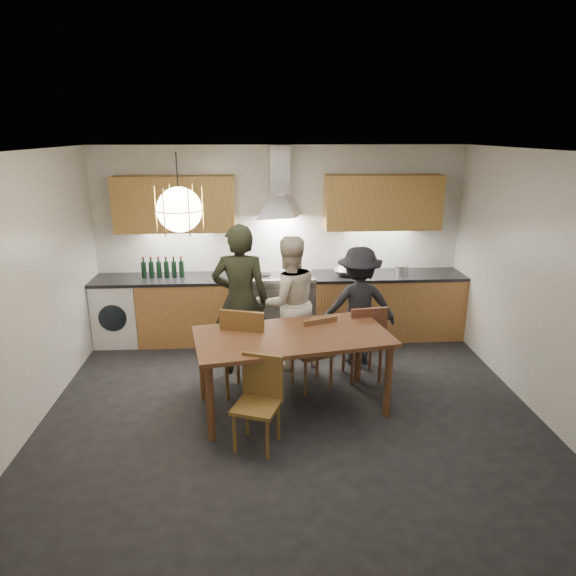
{
  "coord_description": "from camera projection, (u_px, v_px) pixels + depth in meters",
  "views": [
    {
      "loc": [
        -0.32,
        -4.71,
        2.77
      ],
      "look_at": [
        -0.0,
        0.4,
        1.2
      ],
      "focal_mm": 32.0,
      "sensor_mm": 36.0,
      "label": 1
    }
  ],
  "objects": [
    {
      "name": "ground",
      "position": [
        290.0,
        410.0,
        5.32
      ],
      "size": [
        5.0,
        5.0,
        0.0
      ],
      "primitive_type": "plane",
      "color": "black",
      "rests_on": "ground"
    },
    {
      "name": "room_shell",
      "position": [
        291.0,
        249.0,
        4.82
      ],
      "size": [
        5.02,
        4.52,
        2.61
      ],
      "color": "white",
      "rests_on": "ground"
    },
    {
      "name": "counter_run",
      "position": [
        283.0,
        307.0,
        7.05
      ],
      "size": [
        5.0,
        0.62,
        0.9
      ],
      "color": "tan",
      "rests_on": "ground"
    },
    {
      "name": "range_stove",
      "position": [
        281.0,
        308.0,
        7.05
      ],
      "size": [
        0.9,
        0.6,
        0.92
      ],
      "color": "silver",
      "rests_on": "ground"
    },
    {
      "name": "wall_fixtures",
      "position": [
        280.0,
        202.0,
        6.74
      ],
      "size": [
        4.3,
        0.54,
        1.1
      ],
      "color": "tan",
      "rests_on": "ground"
    },
    {
      "name": "pendant_lamp",
      "position": [
        179.0,
        210.0,
        4.55
      ],
      "size": [
        0.43,
        0.43,
        0.7
      ],
      "color": "black",
      "rests_on": "ground"
    },
    {
      "name": "dining_table",
      "position": [
        292.0,
        343.0,
        5.17
      ],
      "size": [
        2.08,
        1.3,
        0.82
      ],
      "rotation": [
        0.0,
        0.0,
        0.18
      ],
      "color": "brown",
      "rests_on": "ground"
    },
    {
      "name": "chair_back_left",
      "position": [
        246.0,
        347.0,
        5.41
      ],
      "size": [
        0.57,
        0.57,
        1.03
      ],
      "rotation": [
        0.0,
        0.0,
        2.86
      ],
      "color": "brown",
      "rests_on": "ground"
    },
    {
      "name": "chair_back_mid",
      "position": [
        315.0,
        348.0,
        5.61
      ],
      "size": [
        0.51,
        0.51,
        0.87
      ],
      "rotation": [
        0.0,
        0.0,
        3.52
      ],
      "color": "brown",
      "rests_on": "ground"
    },
    {
      "name": "chair_back_right",
      "position": [
        365.0,
        338.0,
        5.82
      ],
      "size": [
        0.46,
        0.46,
        0.91
      ],
      "rotation": [
        0.0,
        0.0,
        3.26
      ],
      "color": "brown",
      "rests_on": "ground"
    },
    {
      "name": "chair_front",
      "position": [
        259.0,
        395.0,
        4.63
      ],
      "size": [
        0.49,
        0.49,
        0.85
      ],
      "rotation": [
        0.0,
        0.0,
        -0.36
      ],
      "color": "brown",
      "rests_on": "ground"
    },
    {
      "name": "person_left",
      "position": [
        241.0,
        301.0,
        5.9
      ],
      "size": [
        0.69,
        0.49,
        1.8
      ],
      "primitive_type": "imported",
      "rotation": [
        0.0,
        0.0,
        3.04
      ],
      "color": "black",
      "rests_on": "ground"
    },
    {
      "name": "person_mid",
      "position": [
        288.0,
        303.0,
        6.12
      ],
      "size": [
        0.93,
        0.81,
        1.62
      ],
      "primitive_type": "imported",
      "rotation": [
        0.0,
        0.0,
        3.43
      ],
      "color": "beige",
      "rests_on": "ground"
    },
    {
      "name": "person_right",
      "position": [
        358.0,
        306.0,
        6.24
      ],
      "size": [
        0.96,
        0.58,
        1.46
      ],
      "primitive_type": "imported",
      "rotation": [
        0.0,
        0.0,
        3.18
      ],
      "color": "black",
      "rests_on": "ground"
    },
    {
      "name": "mixing_bowl",
      "position": [
        346.0,
        272.0,
        6.93
      ],
      "size": [
        0.4,
        0.4,
        0.08
      ],
      "primitive_type": "imported",
      "rotation": [
        0.0,
        0.0,
        -0.21
      ],
      "color": "silver",
      "rests_on": "counter_run"
    },
    {
      "name": "stock_pot",
      "position": [
        402.0,
        270.0,
        6.97
      ],
      "size": [
        0.19,
        0.19,
        0.12
      ],
      "primitive_type": "cylinder",
      "rotation": [
        0.0,
        0.0,
        0.11
      ],
      "color": "silver",
      "rests_on": "counter_run"
    },
    {
      "name": "wine_bottles",
      "position": [
        163.0,
        267.0,
        6.8
      ],
      "size": [
        0.56,
        0.07,
        0.28
      ],
      "color": "black",
      "rests_on": "counter_run"
    }
  ]
}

